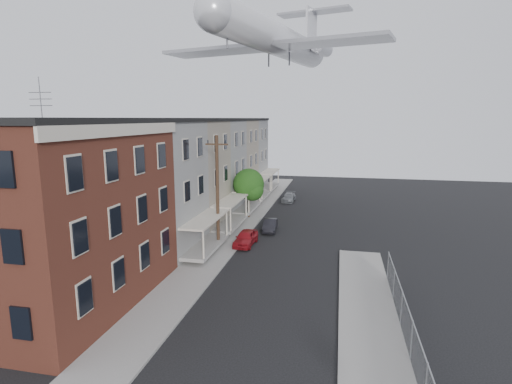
# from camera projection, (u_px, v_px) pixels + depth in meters

# --- Properties ---
(sidewalk_left) EXTENTS (3.00, 62.00, 0.12)m
(sidewalk_left) POSITION_uv_depth(u_px,v_px,m) (238.00, 227.00, 37.90)
(sidewalk_left) COLOR gray
(sidewalk_left) RESTS_ON ground
(sidewalk_right) EXTENTS (3.00, 26.00, 0.12)m
(sidewalk_right) POSITION_uv_depth(u_px,v_px,m) (372.00, 344.00, 18.35)
(sidewalk_right) COLOR gray
(sidewalk_right) RESTS_ON ground
(curb_left) EXTENTS (0.15, 62.00, 0.14)m
(curb_left) POSITION_uv_depth(u_px,v_px,m) (253.00, 228.00, 37.60)
(curb_left) COLOR gray
(curb_left) RESTS_ON ground
(curb_right) EXTENTS (0.15, 26.00, 0.14)m
(curb_right) POSITION_uv_depth(u_px,v_px,m) (340.00, 340.00, 18.64)
(curb_right) COLOR gray
(curb_right) RESTS_ON ground
(corner_building) EXTENTS (10.31, 12.30, 12.15)m
(corner_building) POSITION_uv_depth(u_px,v_px,m) (46.00, 213.00, 21.94)
(corner_building) COLOR #321610
(corner_building) RESTS_ON ground
(row_house_a) EXTENTS (11.98, 7.00, 10.30)m
(row_house_a) POSITION_uv_depth(u_px,v_px,m) (133.00, 185.00, 31.08)
(row_house_a) COLOR #61615F
(row_house_a) RESTS_ON ground
(row_house_b) EXTENTS (11.98, 7.00, 10.30)m
(row_house_b) POSITION_uv_depth(u_px,v_px,m) (171.00, 173.00, 37.81)
(row_house_b) COLOR #6C6256
(row_house_b) RESTS_ON ground
(row_house_c) EXTENTS (11.98, 7.00, 10.30)m
(row_house_c) POSITION_uv_depth(u_px,v_px,m) (196.00, 165.00, 44.55)
(row_house_c) COLOR #61615F
(row_house_c) RESTS_ON ground
(row_house_d) EXTENTS (11.98, 7.00, 10.30)m
(row_house_d) POSITION_uv_depth(u_px,v_px,m) (216.00, 159.00, 51.28)
(row_house_d) COLOR #6C6256
(row_house_d) RESTS_ON ground
(row_house_e) EXTENTS (11.98, 7.00, 10.30)m
(row_house_e) POSITION_uv_depth(u_px,v_px,m) (230.00, 154.00, 58.02)
(row_house_e) COLOR #61615F
(row_house_e) RESTS_ON ground
(chainlink_fence) EXTENTS (0.06, 18.06, 1.90)m
(chainlink_fence) POSITION_uv_depth(u_px,v_px,m) (412.00, 340.00, 16.91)
(chainlink_fence) COLOR gray
(chainlink_fence) RESTS_ON ground
(utility_pole) EXTENTS (1.80, 0.26, 9.00)m
(utility_pole) POSITION_uv_depth(u_px,v_px,m) (217.00, 191.00, 31.31)
(utility_pole) COLOR black
(utility_pole) RESTS_ON ground
(street_tree) EXTENTS (3.22, 3.20, 5.20)m
(street_tree) POSITION_uv_depth(u_px,v_px,m) (250.00, 186.00, 41.01)
(street_tree) COLOR black
(street_tree) RESTS_ON ground
(car_near) EXTENTS (1.63, 3.69, 1.24)m
(car_near) POSITION_uv_depth(u_px,v_px,m) (246.00, 238.00, 32.69)
(car_near) COLOR maroon
(car_near) RESTS_ON ground
(car_mid) EXTENTS (1.40, 3.41, 1.10)m
(car_mid) POSITION_uv_depth(u_px,v_px,m) (270.00, 225.00, 36.78)
(car_mid) COLOR black
(car_mid) RESTS_ON ground
(car_far) EXTENTS (1.57, 3.67, 1.06)m
(car_far) POSITION_uv_depth(u_px,v_px,m) (289.00, 197.00, 49.90)
(car_far) COLOR slate
(car_far) RESTS_ON ground
(airplane) EXTENTS (21.48, 24.56, 7.07)m
(airplane) POSITION_uv_depth(u_px,v_px,m) (278.00, 40.00, 37.24)
(airplane) COLOR silver
(airplane) RESTS_ON ground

